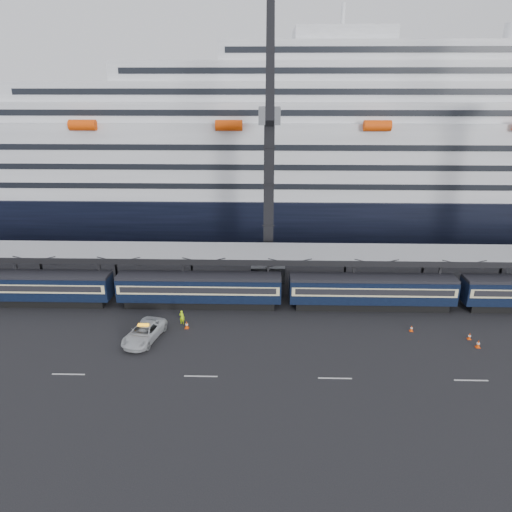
{
  "coord_description": "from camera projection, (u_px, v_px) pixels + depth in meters",
  "views": [
    {
      "loc": [
        -20.18,
        -38.28,
        24.51
      ],
      "look_at": [
        -21.4,
        10.0,
        6.31
      ],
      "focal_mm": 32.0,
      "sensor_mm": 36.0,
      "label": 1
    }
  ],
  "objects": [
    {
      "name": "crane_dark_near",
      "position": [
        269.0,
        191.0,
        57.63
      ],
      "size": [
        4.5,
        17.75,
        35.08
      ],
      "color": "#53555B",
      "rests_on": "ground"
    },
    {
      "name": "traffic_cone_d",
      "position": [
        469.0,
        336.0,
        46.68
      ],
      "size": [
        0.37,
        0.37,
        0.74
      ],
      "color": "#F34607",
      "rests_on": "ground"
    },
    {
      "name": "train",
      "position": [
        401.0,
        291.0,
        52.66
      ],
      "size": [
        133.05,
        3.0,
        4.05
      ],
      "color": "black",
      "rests_on": "ground"
    },
    {
      "name": "canopy",
      "position": [
        433.0,
        254.0,
        55.22
      ],
      "size": [
        130.0,
        6.25,
        5.53
      ],
      "color": "#96989D",
      "rests_on": "ground"
    },
    {
      "name": "traffic_cone_b",
      "position": [
        187.0,
        325.0,
        48.79
      ],
      "size": [
        0.42,
        0.42,
        0.84
      ],
      "color": "#F34607",
      "rests_on": "ground"
    },
    {
      "name": "cruise_ship",
      "position": [
        373.0,
        156.0,
        82.67
      ],
      "size": [
        214.09,
        28.84,
        34.0
      ],
      "color": "black",
      "rests_on": "ground"
    },
    {
      "name": "worker",
      "position": [
        182.0,
        317.0,
        49.53
      ],
      "size": [
        0.68,
        0.54,
        1.62
      ],
      "primitive_type": "imported",
      "rotation": [
        0.0,
        0.0,
        2.85
      ],
      "color": "#C2FE0D",
      "rests_on": "ground"
    },
    {
      "name": "pickup_truck",
      "position": [
        144.0,
        333.0,
        46.44
      ],
      "size": [
        4.0,
        6.38,
        1.64
      ],
      "primitive_type": "imported",
      "rotation": [
        0.0,
        0.0,
        -0.23
      ],
      "color": "#B3B7BB",
      "rests_on": "ground"
    },
    {
      "name": "traffic_cone_e",
      "position": [
        478.0,
        344.0,
        45.21
      ],
      "size": [
        0.43,
        0.43,
        0.86
      ],
      "color": "#F34607",
      "rests_on": "ground"
    },
    {
      "name": "traffic_cone_c",
      "position": [
        411.0,
        328.0,
        48.21
      ],
      "size": [
        0.36,
        0.36,
        0.71
      ],
      "color": "#F34607",
      "rests_on": "ground"
    },
    {
      "name": "ground",
      "position": [
        475.0,
        356.0,
        43.98
      ],
      "size": [
        260.0,
        260.0,
        0.0
      ],
      "primitive_type": "plane",
      "color": "black",
      "rests_on": "ground"
    }
  ]
}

